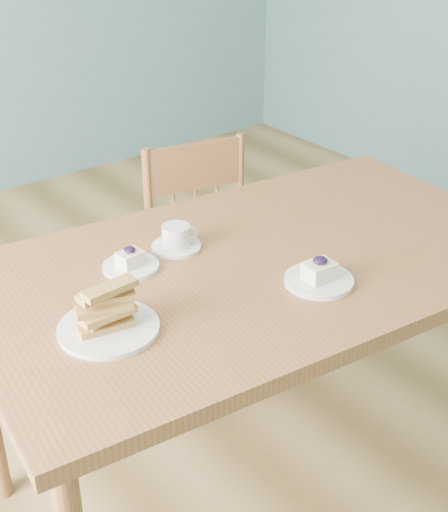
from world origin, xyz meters
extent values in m
cube|color=#A7814E|center=(0.00, 0.00, -0.01)|extent=(5.00, 5.00, 0.01)
cube|color=brown|center=(0.13, -0.22, 0.80)|extent=(1.61, 1.03, 0.04)
cylinder|color=brown|center=(0.87, 0.07, 0.39)|extent=(0.06, 0.06, 0.78)
cube|color=brown|center=(0.39, 0.31, 0.41)|extent=(0.48, 0.46, 0.04)
cylinder|color=brown|center=(0.18, 0.18, 0.20)|extent=(0.03, 0.03, 0.40)
cylinder|color=brown|center=(0.52, 0.11, 0.20)|extent=(0.03, 0.03, 0.40)
cylinder|color=brown|center=(0.25, 0.50, 0.20)|extent=(0.03, 0.03, 0.40)
cylinder|color=brown|center=(0.59, 0.43, 0.20)|extent=(0.03, 0.03, 0.40)
cylinder|color=brown|center=(0.24, 0.51, 0.66)|extent=(0.03, 0.03, 0.45)
cylinder|color=brown|center=(0.60, 0.44, 0.66)|extent=(0.03, 0.03, 0.45)
cube|color=brown|center=(0.42, 0.48, 0.79)|extent=(0.34, 0.09, 0.17)
cylinder|color=brown|center=(0.34, 0.49, 0.57)|extent=(0.01, 0.01, 0.27)
cylinder|color=brown|center=(0.42, 0.48, 0.57)|extent=(0.01, 0.01, 0.27)
cylinder|color=brown|center=(0.51, 0.46, 0.57)|extent=(0.01, 0.01, 0.27)
cylinder|color=silver|center=(0.17, -0.41, 0.83)|extent=(0.17, 0.17, 0.01)
cube|color=#F4E7BB|center=(0.17, -0.41, 0.85)|extent=(0.08, 0.07, 0.04)
ellipsoid|color=black|center=(0.17, -0.41, 0.88)|extent=(0.04, 0.04, 0.02)
sphere|color=black|center=(0.18, -0.41, 0.88)|extent=(0.02, 0.02, 0.02)
sphere|color=black|center=(0.16, -0.40, 0.88)|extent=(0.02, 0.02, 0.02)
sphere|color=black|center=(0.17, -0.42, 0.88)|extent=(0.02, 0.02, 0.02)
cylinder|color=silver|center=(-0.16, -0.06, 0.82)|extent=(0.15, 0.15, 0.01)
cube|color=#F4E7BB|center=(-0.16, -0.06, 0.85)|extent=(0.07, 0.06, 0.04)
ellipsoid|color=black|center=(-0.16, -0.06, 0.87)|extent=(0.03, 0.03, 0.01)
sphere|color=black|center=(-0.16, -0.06, 0.87)|extent=(0.01, 0.01, 0.01)
sphere|color=black|center=(-0.17, -0.05, 0.87)|extent=(0.01, 0.01, 0.01)
sphere|color=black|center=(-0.16, -0.07, 0.87)|extent=(0.01, 0.01, 0.01)
cylinder|color=silver|center=(-0.01, -0.04, 0.82)|extent=(0.14, 0.14, 0.01)
cylinder|color=silver|center=(-0.01, -0.04, 0.86)|extent=(0.10, 0.10, 0.06)
cylinder|color=#916440|center=(-0.01, -0.04, 0.88)|extent=(0.07, 0.07, 0.00)
torus|color=silver|center=(0.03, -0.05, 0.86)|extent=(0.05, 0.03, 0.04)
cylinder|color=silver|center=(-0.35, -0.27, 0.83)|extent=(0.23, 0.23, 0.01)
camera|label=1|loc=(-0.96, -1.48, 1.74)|focal=50.00mm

